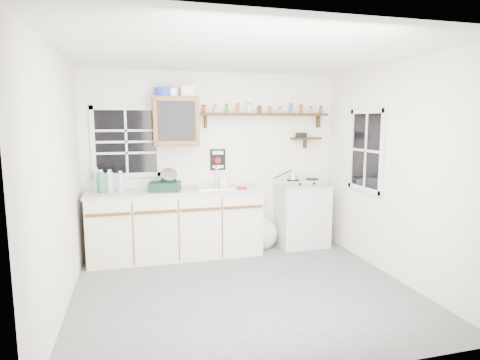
{
  "coord_description": "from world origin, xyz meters",
  "views": [
    {
      "loc": [
        -1.11,
        -4.01,
        1.82
      ],
      "look_at": [
        0.1,
        0.55,
        1.13
      ],
      "focal_mm": 30.0,
      "sensor_mm": 36.0,
      "label": 1
    }
  ],
  "objects_px": {
    "spice_shelf": "(264,114)",
    "hotplate": "(303,182)",
    "right_cabinet": "(302,215)",
    "upper_cabinet": "(176,121)",
    "dish_rack": "(166,184)",
    "main_cabinet": "(177,223)"
  },
  "relations": [
    {
      "from": "spice_shelf",
      "to": "hotplate",
      "type": "relative_size",
      "value": 3.16
    },
    {
      "from": "dish_rack",
      "to": "main_cabinet",
      "type": "bearing_deg",
      "value": 38.39
    },
    {
      "from": "main_cabinet",
      "to": "spice_shelf",
      "type": "bearing_deg",
      "value": 9.28
    },
    {
      "from": "upper_cabinet",
      "to": "dish_rack",
      "type": "distance_m",
      "value": 0.85
    },
    {
      "from": "main_cabinet",
      "to": "spice_shelf",
      "type": "xyz_separation_m",
      "value": [
        1.3,
        0.21,
        1.47
      ]
    },
    {
      "from": "spice_shelf",
      "to": "main_cabinet",
      "type": "bearing_deg",
      "value": -170.72
    },
    {
      "from": "upper_cabinet",
      "to": "spice_shelf",
      "type": "relative_size",
      "value": 0.34
    },
    {
      "from": "spice_shelf",
      "to": "dish_rack",
      "type": "relative_size",
      "value": 4.26
    },
    {
      "from": "upper_cabinet",
      "to": "spice_shelf",
      "type": "bearing_deg",
      "value": 3.12
    },
    {
      "from": "main_cabinet",
      "to": "upper_cabinet",
      "type": "relative_size",
      "value": 3.55
    },
    {
      "from": "upper_cabinet",
      "to": "hotplate",
      "type": "distance_m",
      "value": 2.0
    },
    {
      "from": "main_cabinet",
      "to": "dish_rack",
      "type": "relative_size",
      "value": 5.15
    },
    {
      "from": "right_cabinet",
      "to": "dish_rack",
      "type": "height_order",
      "value": "dish_rack"
    },
    {
      "from": "spice_shelf",
      "to": "hotplate",
      "type": "bearing_deg",
      "value": -21.61
    },
    {
      "from": "upper_cabinet",
      "to": "hotplate",
      "type": "xyz_separation_m",
      "value": [
        1.79,
        -0.14,
        -0.88
      ]
    },
    {
      "from": "right_cabinet",
      "to": "spice_shelf",
      "type": "height_order",
      "value": "spice_shelf"
    },
    {
      "from": "dish_rack",
      "to": "hotplate",
      "type": "bearing_deg",
      "value": 15.08
    },
    {
      "from": "right_cabinet",
      "to": "hotplate",
      "type": "bearing_deg",
      "value": -110.46
    },
    {
      "from": "main_cabinet",
      "to": "right_cabinet",
      "type": "height_order",
      "value": "main_cabinet"
    },
    {
      "from": "main_cabinet",
      "to": "dish_rack",
      "type": "distance_m",
      "value": 0.57
    },
    {
      "from": "right_cabinet",
      "to": "hotplate",
      "type": "height_order",
      "value": "hotplate"
    },
    {
      "from": "upper_cabinet",
      "to": "hotplate",
      "type": "relative_size",
      "value": 1.08
    }
  ]
}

